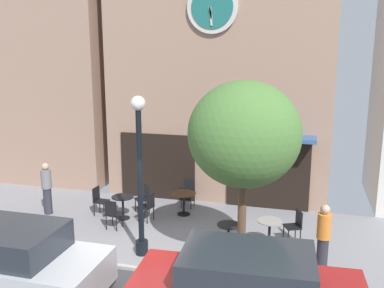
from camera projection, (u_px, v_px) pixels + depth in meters
name	position (u px, v px, depth m)	size (l,w,h in m)	color
ground_plane	(119.00, 286.00, 9.58)	(25.13, 11.50, 0.13)	gray
clock_building	(220.00, 20.00, 14.50)	(7.64, 3.44, 11.83)	#9E7A66
street_lamp	(140.00, 177.00, 10.59)	(0.36, 0.36, 4.07)	black
street_tree	(244.00, 135.00, 9.62)	(2.56, 2.31, 4.49)	brown
cafe_table_near_curb	(123.00, 203.00, 13.24)	(0.68, 0.68, 0.72)	black
cafe_table_center_left	(184.00, 199.00, 13.56)	(0.77, 0.77, 0.72)	black
cafe_table_center_right	(228.00, 233.00, 11.13)	(0.60, 0.60, 0.72)	black
cafe_table_center	(269.00, 229.00, 11.29)	(0.65, 0.65, 0.76)	black
cafe_chair_near_lamp	(295.00, 224.00, 11.60)	(0.53, 0.53, 0.90)	black
cafe_chair_under_awning	(148.00, 205.00, 13.02)	(0.49, 0.49, 0.90)	black
cafe_chair_curbside	(189.00, 191.00, 14.31)	(0.42, 0.42, 0.90)	black
cafe_chair_outer	(113.00, 212.00, 12.42)	(0.44, 0.44, 0.90)	black
cafe_chair_mid_row	(144.00, 196.00, 13.77)	(0.57, 0.57, 0.90)	black
cafe_chair_facing_wall	(99.00, 199.00, 13.55)	(0.42, 0.42, 0.90)	black
pedestrian_grey	(47.00, 188.00, 13.57)	(0.42, 0.42, 1.67)	#2D2D38
pedestrian_orange	(323.00, 238.00, 9.96)	(0.45, 0.45, 1.67)	#2D2D38
parked_car_silver	(5.00, 262.00, 9.05)	(4.30, 2.03, 1.55)	#B7BABF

